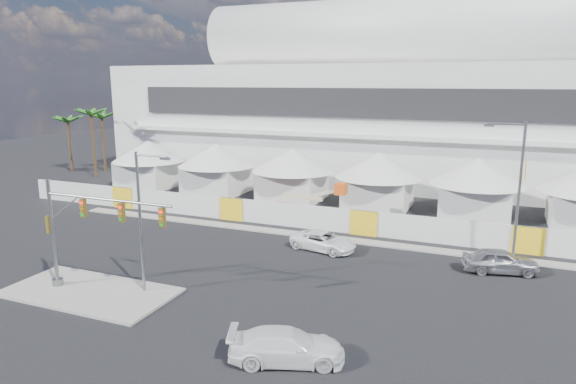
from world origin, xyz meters
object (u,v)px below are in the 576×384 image
at_px(sedan_silver, 500,261).
at_px(boom_lift, 298,208).
at_px(pickup_curb, 323,241).
at_px(streetlight_curb, 517,182).
at_px(traffic_mast, 79,231).
at_px(streetlight_median, 143,213).
at_px(pickup_near, 287,346).

distance_m(sedan_silver, boom_lift, 18.65).
bearing_deg(pickup_curb, streetlight_curb, -66.05).
distance_m(traffic_mast, streetlight_median, 3.92).
relative_size(sedan_silver, boom_lift, 0.66).
bearing_deg(pickup_curb, sedan_silver, -78.46).
relative_size(traffic_mast, streetlight_median, 1.08).
distance_m(pickup_curb, streetlight_median, 13.99).
height_order(sedan_silver, streetlight_median, streetlight_median).
relative_size(pickup_near, boom_lift, 0.72).
bearing_deg(streetlight_median, boom_lift, 83.86).
height_order(pickup_near, streetlight_curb, streetlight_curb).
bearing_deg(traffic_mast, boom_lift, 74.69).
distance_m(traffic_mast, boom_lift, 21.31).
height_order(sedan_silver, pickup_curb, sedan_silver).
height_order(pickup_curb, traffic_mast, traffic_mast).
xyz_separation_m(sedan_silver, streetlight_median, (-19.06, -11.41, 4.06)).
bearing_deg(streetlight_median, pickup_near, -20.07).
height_order(streetlight_median, boom_lift, streetlight_median).
xyz_separation_m(sedan_silver, boom_lift, (-17.01, 7.64, 0.17)).
relative_size(pickup_curb, streetlight_curb, 0.51).
distance_m(sedan_silver, streetlight_median, 22.58).
height_order(sedan_silver, boom_lift, boom_lift).
xyz_separation_m(pickup_near, boom_lift, (-8.34, 22.84, 0.22)).
height_order(pickup_curb, streetlight_median, streetlight_median).
xyz_separation_m(sedan_silver, traffic_mast, (-22.59, -12.74, 3.00)).
distance_m(pickup_near, traffic_mast, 14.46).
height_order(sedan_silver, traffic_mast, traffic_mast).
bearing_deg(streetlight_median, traffic_mast, -159.34).
height_order(pickup_near, streetlight_median, streetlight_median).
distance_m(sedan_silver, streetlight_curb, 5.54).
bearing_deg(boom_lift, streetlight_median, -91.56).
xyz_separation_m(pickup_curb, boom_lift, (-4.99, 7.69, 0.29)).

